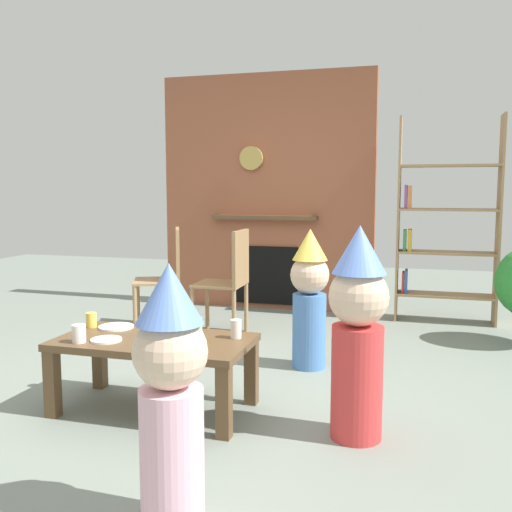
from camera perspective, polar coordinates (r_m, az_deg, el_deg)
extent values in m
plane|color=gray|center=(3.57, -4.21, -13.63)|extent=(12.00, 12.00, 0.00)
cube|color=#935138|center=(5.93, 1.16, 6.36)|extent=(2.20, 0.18, 2.40)
cube|color=black|center=(5.90, 0.89, -1.93)|extent=(0.70, 0.02, 0.60)
cube|color=brown|center=(5.80, 0.80, 3.88)|extent=(1.10, 0.10, 0.04)
cylinder|color=tan|center=(5.86, -0.48, 9.78)|extent=(0.24, 0.04, 0.24)
cube|color=#9E7A51|center=(5.55, 14.08, 3.54)|extent=(0.02, 0.28, 1.90)
cube|color=#9E7A51|center=(5.59, 23.15, 3.22)|extent=(0.02, 0.28, 1.90)
cube|color=#9E7A51|center=(5.63, 18.36, -3.74)|extent=(0.86, 0.28, 0.02)
cube|color=#9E7A51|center=(5.57, 18.51, 0.31)|extent=(0.86, 0.28, 0.02)
cube|color=#9E7A51|center=(5.54, 18.67, 4.43)|extent=(0.86, 0.28, 0.02)
cube|color=#9E7A51|center=(5.54, 18.83, 8.56)|extent=(0.86, 0.28, 0.02)
cube|color=#B23333|center=(5.61, 14.52, -2.54)|extent=(0.02, 0.20, 0.19)
cube|color=#3359A5|center=(5.60, 14.80, -2.44)|extent=(0.02, 0.20, 0.21)
cube|color=#3F8C4C|center=(5.56, 14.68, 1.55)|extent=(0.03, 0.20, 0.20)
cube|color=gold|center=(5.56, 15.15, 1.56)|extent=(0.04, 0.20, 0.20)
cube|color=#8C4C99|center=(5.54, 14.79, 5.78)|extent=(0.03, 0.20, 0.22)
cube|color=#D87F3F|center=(5.54, 15.16, 5.73)|extent=(0.03, 0.20, 0.21)
cube|color=brown|center=(3.25, -10.18, -8.47)|extent=(1.08, 0.57, 0.04)
cube|color=brown|center=(3.36, -19.73, -11.93)|extent=(0.07, 0.07, 0.37)
cube|color=brown|center=(2.92, -3.22, -14.41)|extent=(0.07, 0.07, 0.37)
cube|color=brown|center=(3.74, -15.39, -9.86)|extent=(0.07, 0.07, 0.37)
cube|color=brown|center=(3.35, -0.47, -11.58)|extent=(0.07, 0.07, 0.37)
cylinder|color=silver|center=(3.25, -17.32, -7.44)|extent=(0.07, 0.07, 0.10)
cylinder|color=#F2CC4C|center=(3.58, -16.17, -6.17)|extent=(0.06, 0.06, 0.09)
cylinder|color=silver|center=(3.19, -2.02, -7.31)|extent=(0.06, 0.06, 0.10)
cylinder|color=#8CD18C|center=(3.27, -6.09, -7.04)|extent=(0.08, 0.08, 0.10)
cylinder|color=white|center=(3.25, -14.77, -8.12)|extent=(0.17, 0.17, 0.01)
cylinder|color=white|center=(3.53, -13.83, -6.91)|extent=(0.21, 0.21, 0.01)
cone|color=pink|center=(3.14, -10.03, -8.05)|extent=(0.10, 0.10, 0.06)
cube|color=silver|center=(3.41, -9.41, -7.36)|extent=(0.10, 0.13, 0.01)
cylinder|color=#EAB2C6|center=(2.23, -8.40, -19.39)|extent=(0.24, 0.24, 0.53)
sphere|color=beige|center=(2.08, -8.59, -9.47)|extent=(0.27, 0.27, 0.27)
cone|color=#668CE5|center=(2.03, -8.70, -3.71)|extent=(0.25, 0.25, 0.22)
cylinder|color=#D13838|center=(2.94, 10.06, -12.34)|extent=(0.26, 0.26, 0.57)
sphere|color=beige|center=(2.83, 10.24, -4.01)|extent=(0.30, 0.30, 0.30)
cone|color=#668CE5|center=(2.79, 10.34, 0.65)|extent=(0.27, 0.27, 0.24)
cylinder|color=#4C7FC6|center=(4.01, 5.35, -7.46)|extent=(0.23, 0.23, 0.52)
sphere|color=beige|center=(3.93, 5.41, -1.88)|extent=(0.27, 0.27, 0.27)
cone|color=#F2D14C|center=(3.90, 5.44, 1.17)|extent=(0.24, 0.24, 0.21)
cube|color=#9E7A51|center=(5.04, -9.90, -2.49)|extent=(0.53, 0.53, 0.02)
cube|color=#9E7A51|center=(5.01, -7.84, 0.20)|extent=(0.19, 0.38, 0.45)
cylinder|color=#9E7A51|center=(5.27, -11.75, -4.62)|extent=(0.04, 0.04, 0.43)
cylinder|color=#9E7A51|center=(4.92, -12.02, -5.44)|extent=(0.04, 0.04, 0.43)
cylinder|color=#9E7A51|center=(5.26, -7.82, -4.56)|extent=(0.04, 0.04, 0.43)
cylinder|color=#9E7A51|center=(4.91, -7.81, -5.38)|extent=(0.04, 0.04, 0.43)
cube|color=#9E7A51|center=(4.82, -3.65, -2.83)|extent=(0.41, 0.41, 0.02)
cube|color=#9E7A51|center=(4.73, -1.55, -0.12)|extent=(0.04, 0.40, 0.45)
cylinder|color=#9E7A51|center=(5.09, -4.91, -4.91)|extent=(0.04, 0.04, 0.43)
cylinder|color=#9E7A51|center=(4.76, -6.39, -5.74)|extent=(0.04, 0.04, 0.43)
cylinder|color=#9E7A51|center=(4.98, -0.99, -5.14)|extent=(0.04, 0.04, 0.43)
cylinder|color=#9E7A51|center=(4.64, -2.23, -6.03)|extent=(0.04, 0.04, 0.43)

